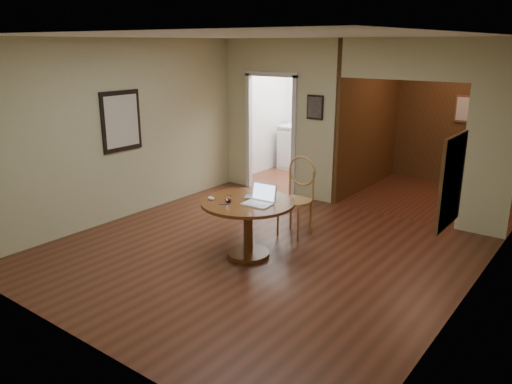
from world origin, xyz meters
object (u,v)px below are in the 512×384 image
Objects in this scene: chair at (298,192)px; dining_table at (248,216)px; open_laptop at (260,198)px; closed_laptop at (258,199)px.

dining_table is at bearing -94.48° from chair.
open_laptop is (0.11, -1.03, 0.18)m from chair.
chair reaches higher than dining_table.
open_laptop is 0.15m from closed_laptop.
dining_table is 3.26× the size of open_laptop.
chair reaches higher than closed_laptop.
dining_table is 0.31m from open_laptop.
chair reaches higher than open_laptop.
chair is 0.95m from closed_laptop.
dining_table is 1.05m from chair.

